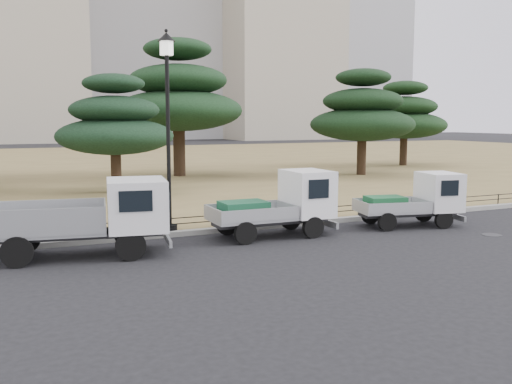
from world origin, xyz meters
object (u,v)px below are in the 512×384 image
truck_kei_rear (416,200)px  truck_large (89,214)px  truck_kei_front (280,204)px  street_lamp (167,98)px

truck_kei_rear → truck_large: bearing=-168.8°
truck_kei_rear → truck_kei_front: bearing=-173.0°
truck_kei_front → street_lamp: (-3.04, 1.50, 3.17)m
truck_large → street_lamp: bearing=43.6°
truck_kei_rear → street_lamp: size_ratio=0.61×
truck_large → truck_kei_front: size_ratio=1.27×
truck_large → truck_kei_rear: size_ratio=1.32×
truck_kei_rear → street_lamp: (-7.85, 1.91, 3.27)m
truck_kei_front → street_lamp: size_ratio=0.63×
truck_kei_front → street_lamp: bearing=154.2°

